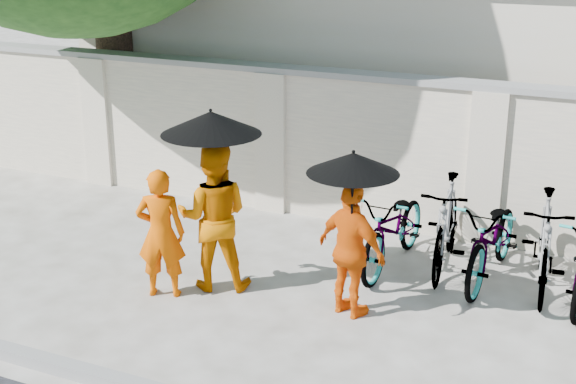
% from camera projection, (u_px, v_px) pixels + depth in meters
% --- Properties ---
extents(ground, '(80.00, 80.00, 0.00)m').
position_uv_depth(ground, '(232.00, 313.00, 8.58)').
color(ground, beige).
extents(compound_wall, '(20.00, 0.30, 2.00)m').
position_uv_depth(compound_wall, '(412.00, 158.00, 10.61)').
color(compound_wall, beige).
rests_on(compound_wall, ground).
extents(building_behind, '(14.00, 6.00, 3.20)m').
position_uv_depth(building_behind, '(537.00, 71.00, 13.30)').
color(building_behind, beige).
rests_on(building_behind, ground).
extents(monk_left, '(0.63, 0.53, 1.47)m').
position_uv_depth(monk_left, '(161.00, 233.00, 8.77)').
color(monk_left, '#DB5100').
rests_on(monk_left, ground).
extents(monk_center, '(1.01, 0.91, 1.70)m').
position_uv_depth(monk_center, '(214.00, 217.00, 8.95)').
color(monk_center, '#CA6500').
rests_on(monk_center, ground).
extents(parasol_center, '(1.09, 1.09, 1.11)m').
position_uv_depth(parasol_center, '(211.00, 123.00, 8.50)').
color(parasol_center, black).
rests_on(parasol_center, ground).
extents(monk_right, '(0.93, 0.64, 1.47)m').
position_uv_depth(monk_right, '(352.00, 251.00, 8.32)').
color(monk_right, '#E25607').
rests_on(monk_right, ground).
extents(parasol_right, '(0.94, 0.94, 0.98)m').
position_uv_depth(parasol_right, '(353.00, 163.00, 7.93)').
color(parasol_right, black).
rests_on(parasol_right, ground).
extents(bike_0, '(0.76, 1.93, 0.99)m').
position_uv_depth(bike_0, '(394.00, 228.00, 9.57)').
color(bike_0, slate).
rests_on(bike_0, ground).
extents(bike_1, '(0.71, 1.89, 1.11)m').
position_uv_depth(bike_1, '(446.00, 225.00, 9.50)').
color(bike_1, slate).
rests_on(bike_1, ground).
extents(bike_2, '(0.79, 1.97, 1.02)m').
position_uv_depth(bike_2, '(493.00, 239.00, 9.22)').
color(bike_2, slate).
rests_on(bike_2, ground).
extents(bike_3, '(0.76, 1.89, 1.11)m').
position_uv_depth(bike_3, '(545.00, 244.00, 8.97)').
color(bike_3, slate).
rests_on(bike_3, ground).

